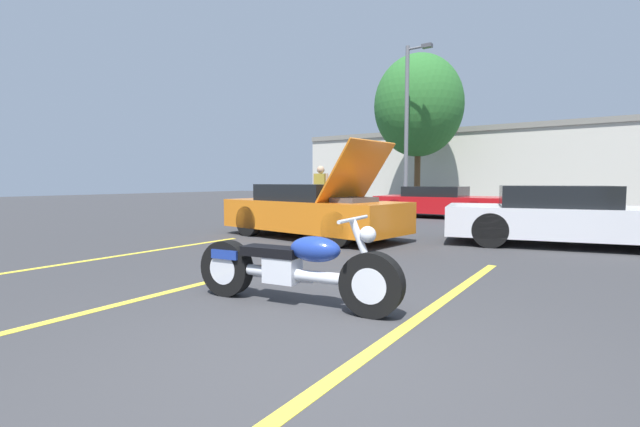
% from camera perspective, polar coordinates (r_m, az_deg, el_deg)
% --- Properties ---
extents(ground_plane, '(80.00, 80.00, 0.00)m').
position_cam_1_polar(ground_plane, '(3.19, -0.24, -19.51)').
color(ground_plane, '#38383A').
extents(parking_stripe_foreground, '(0.12, 5.60, 0.01)m').
position_cam_1_polar(parking_stripe_foreground, '(8.17, -25.57, -5.16)').
color(parking_stripe_foreground, yellow).
rests_on(parking_stripe_foreground, ground).
extents(parking_stripe_middle, '(0.12, 5.60, 0.01)m').
position_cam_1_polar(parking_stripe_middle, '(5.98, -11.89, -8.20)').
color(parking_stripe_middle, yellow).
rests_on(parking_stripe_middle, ground).
extents(parking_stripe_back, '(0.12, 5.60, 0.01)m').
position_cam_1_polar(parking_stripe_back, '(4.48, 14.22, -12.51)').
color(parking_stripe_back, yellow).
rests_on(parking_stripe_back, ground).
extents(far_building, '(32.00, 4.20, 4.40)m').
position_cam_1_polar(far_building, '(27.13, 30.83, 5.92)').
color(far_building, beige).
rests_on(far_building, ground).
extents(light_pole, '(1.21, 0.28, 7.33)m').
position_cam_1_polar(light_pole, '(20.15, 11.69, 12.08)').
color(light_pole, slate).
rests_on(light_pole, ground).
extents(tree_background, '(4.63, 4.63, 7.92)m').
position_cam_1_polar(tree_background, '(23.73, 12.99, 13.82)').
color(tree_background, brown).
rests_on(tree_background, ground).
extents(motorcycle, '(2.35, 0.70, 0.95)m').
position_cam_1_polar(motorcycle, '(4.48, -3.62, -7.31)').
color(motorcycle, black).
rests_on(motorcycle, ground).
extents(show_car_hood_open, '(4.51, 2.23, 2.11)m').
position_cam_1_polar(show_car_hood_open, '(9.73, -0.95, 0.36)').
color(show_car_hood_open, orange).
rests_on(show_car_hood_open, ground).
extents(parked_car_mid_left_row, '(4.74, 2.80, 1.20)m').
position_cam_1_polar(parked_car_mid_left_row, '(9.84, 29.50, -0.37)').
color(parked_car_mid_left_row, silver).
rests_on(parked_car_mid_left_row, ground).
extents(parked_car_left_row, '(4.48, 2.13, 1.10)m').
position_cam_1_polar(parked_car_left_row, '(15.90, 15.65, 1.47)').
color(parked_car_left_row, red).
rests_on(parked_car_left_row, ground).
extents(spectator_midground, '(0.52, 0.23, 1.75)m').
position_cam_1_polar(spectator_midground, '(12.79, 0.10, 3.22)').
color(spectator_midground, gray).
rests_on(spectator_midground, ground).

